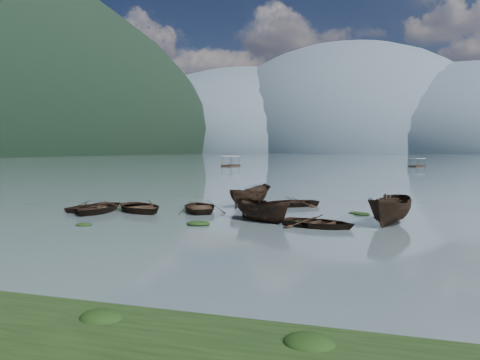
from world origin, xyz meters
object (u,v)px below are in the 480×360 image
(rowboat_0, at_px, (96,212))
(pontoon_centre, at_px, (417,167))
(rowboat_3, at_px, (200,211))
(pontoon_left, at_px, (231,166))

(rowboat_0, relative_size, pontoon_centre, 0.91)
(rowboat_0, bearing_deg, pontoon_centre, 66.07)
(rowboat_3, relative_size, pontoon_left, 0.68)
(pontoon_centre, bearing_deg, rowboat_3, -71.63)
(pontoon_left, xyz_separation_m, pontoon_centre, (48.23, 10.79, 0.00))
(rowboat_0, relative_size, pontoon_left, 0.72)
(rowboat_3, relative_size, pontoon_centre, 0.85)
(rowboat_0, bearing_deg, rowboat_3, 13.73)
(rowboat_0, xyz_separation_m, pontoon_centre, (26.78, 104.15, 0.00))
(rowboat_0, height_order, pontoon_centre, pontoon_centre)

